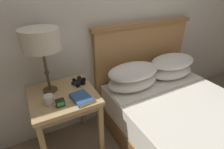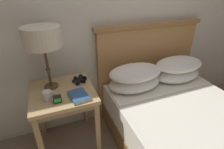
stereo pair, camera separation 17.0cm
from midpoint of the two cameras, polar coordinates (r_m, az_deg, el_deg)
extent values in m
cube|color=beige|center=(1.95, 4.91, 19.81)|extent=(8.00, 0.06, 2.60)
cube|color=tan|center=(1.69, -13.21, -5.70)|extent=(0.58, 0.58, 0.04)
cube|color=#917650|center=(1.71, -13.05, -6.90)|extent=(0.55, 0.55, 0.05)
cube|color=#A4865B|center=(1.71, -19.36, -21.34)|extent=(0.04, 0.04, 0.64)
cube|color=#A4865B|center=(1.75, -1.82, -17.77)|extent=(0.04, 0.04, 0.64)
cube|color=#A4865B|center=(2.09, -20.39, -11.01)|extent=(0.04, 0.04, 0.64)
cube|color=#A4865B|center=(2.12, -6.55, -8.43)|extent=(0.04, 0.04, 0.64)
cube|color=silver|center=(1.84, 29.98, -17.32)|extent=(1.20, 1.85, 0.27)
cube|color=white|center=(2.08, 18.32, -4.14)|extent=(1.18, 0.28, 0.01)
cube|color=#AD7A47|center=(2.29, 13.20, 1.10)|extent=(1.29, 0.06, 1.13)
cube|color=olive|center=(2.10, 14.98, 15.48)|extent=(1.35, 0.10, 0.04)
ellipsoid|color=white|center=(1.96, 9.89, -2.68)|extent=(0.60, 0.36, 0.15)
ellipsoid|color=white|center=(2.29, 22.29, 0.16)|extent=(0.60, 0.36, 0.15)
ellipsoid|color=white|center=(1.90, 10.27, 0.64)|extent=(0.60, 0.36, 0.15)
ellipsoid|color=white|center=(2.24, 23.08, 3.09)|extent=(0.60, 0.36, 0.15)
cylinder|color=#4C3823|center=(1.76, -16.64, -3.70)|extent=(0.13, 0.13, 0.01)
cylinder|color=#4C3823|center=(1.67, -17.57, 2.18)|extent=(0.02, 0.02, 0.39)
sphere|color=#4C3823|center=(1.68, -17.47, 1.58)|extent=(0.04, 0.04, 0.04)
cylinder|color=beige|center=(1.57, -19.05, 11.44)|extent=(0.32, 0.32, 0.18)
cube|color=silver|center=(1.55, -7.69, -7.07)|extent=(0.16, 0.21, 0.03)
cube|color=#2D568E|center=(1.54, -7.72, -6.61)|extent=(0.17, 0.22, 0.00)
cube|color=#2D568E|center=(1.53, -10.13, -7.75)|extent=(0.03, 0.20, 0.03)
cylinder|color=black|center=(1.75, -8.17, -2.27)|extent=(0.08, 0.10, 0.04)
cylinder|color=black|center=(1.74, -6.63, -2.31)|extent=(0.05, 0.03, 0.05)
cylinder|color=black|center=(1.76, -9.69, -2.22)|extent=(0.04, 0.03, 0.04)
cylinder|color=black|center=(1.81, -7.82, -1.24)|extent=(0.08, 0.10, 0.04)
cylinder|color=black|center=(1.80, -6.33, -1.28)|extent=(0.05, 0.03, 0.05)
cylinder|color=black|center=(1.82, -9.30, -1.21)|extent=(0.04, 0.03, 0.04)
cube|color=black|center=(1.78, -8.01, -1.53)|extent=(0.07, 0.06, 0.01)
cylinder|color=black|center=(1.77, -8.02, -1.41)|extent=(0.02, 0.02, 0.02)
cylinder|color=silver|center=(1.56, -17.47, -6.70)|extent=(0.08, 0.08, 0.08)
torus|color=silver|center=(1.56, -15.96, -6.30)|extent=(0.05, 0.01, 0.05)
cube|color=black|center=(1.52, -14.42, -7.88)|extent=(0.07, 0.04, 0.06)
cube|color=green|center=(1.50, -14.28, -8.39)|extent=(0.06, 0.00, 0.04)
camera|label=1|loc=(0.08, -87.14, 1.53)|focal=28.00mm
camera|label=2|loc=(0.08, 92.86, -1.53)|focal=28.00mm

